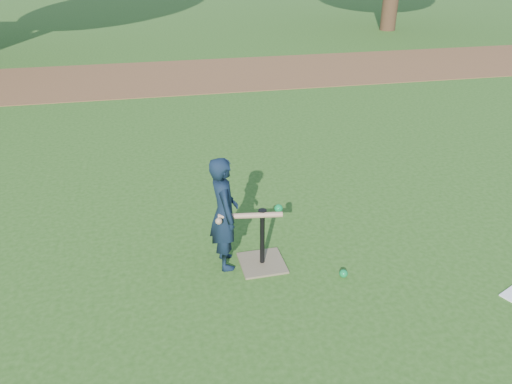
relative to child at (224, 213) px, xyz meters
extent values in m
plane|color=#285116|center=(0.63, -0.28, -0.57)|extent=(80.00, 80.00, 0.00)
cube|color=brown|center=(0.63, 7.22, -0.56)|extent=(24.00, 3.00, 0.01)
imported|color=black|center=(0.00, 0.00, 0.00)|extent=(0.30, 0.43, 1.14)
sphere|color=#0B7F39|center=(1.06, -0.45, -0.53)|extent=(0.08, 0.08, 0.08)
cube|color=#76664B|center=(0.35, -0.09, -0.56)|extent=(0.44, 0.44, 0.02)
cylinder|color=black|center=(0.35, -0.09, -0.27)|extent=(0.05, 0.05, 0.55)
cylinder|color=black|center=(0.35, -0.09, 0.01)|extent=(0.08, 0.08, 0.06)
cylinder|color=tan|center=(0.23, -0.11, 0.01)|extent=(0.60, 0.13, 0.05)
sphere|color=tan|center=(-0.07, -0.15, 0.01)|extent=(0.06, 0.06, 0.06)
sphere|color=#0B7F39|center=(0.51, -0.06, 0.03)|extent=(0.08, 0.08, 0.08)
camera|label=1|loc=(-0.52, -4.02, 2.36)|focal=35.00mm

